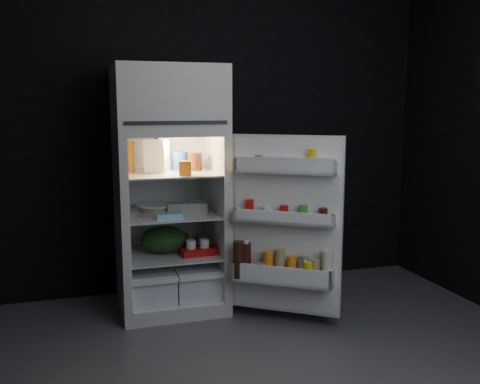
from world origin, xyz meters
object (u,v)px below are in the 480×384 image
object	(u,v)px
milk_jug	(157,156)
yogurt_tray	(199,251)
fridge_door	(285,229)
egg_carton	(187,207)
refrigerator	(169,181)

from	to	relation	value
milk_jug	yogurt_tray	world-z (taller)	milk_jug
milk_jug	fridge_door	bearing A→B (deg)	-11.67
yogurt_tray	fridge_door	bearing A→B (deg)	-46.32
fridge_door	milk_jug	size ratio (longest dim) A/B	5.08
yogurt_tray	egg_carton	bearing A→B (deg)	114.55
refrigerator	fridge_door	distance (m)	0.95
milk_jug	egg_carton	size ratio (longest dim) A/B	0.83
refrigerator	milk_jug	distance (m)	0.21
fridge_door	milk_jug	distance (m)	1.06
refrigerator	milk_jug	bearing A→B (deg)	-161.72
milk_jug	yogurt_tray	bearing A→B (deg)	-2.11
milk_jug	yogurt_tray	size ratio (longest dim) A/B	0.87
egg_carton	yogurt_tray	distance (m)	0.33
refrigerator	fridge_door	world-z (taller)	refrigerator
milk_jug	egg_carton	bearing A→B (deg)	15.91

